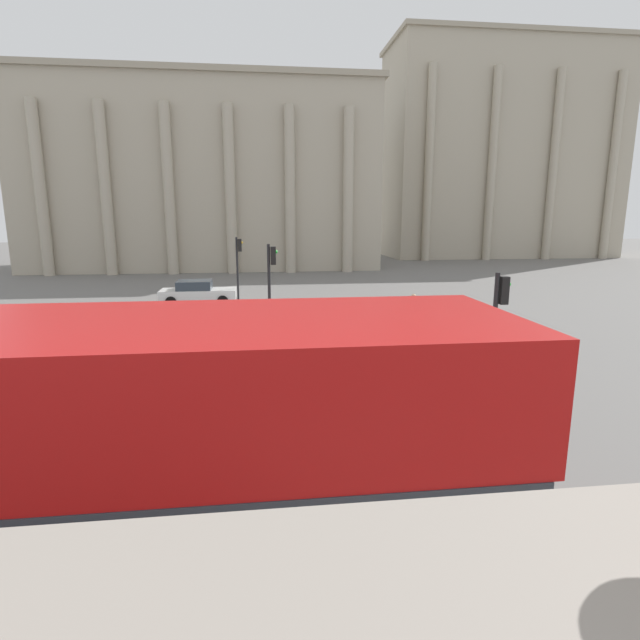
{
  "coord_description": "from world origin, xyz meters",
  "views": [
    {
      "loc": [
        -0.84,
        -1.95,
        4.92
      ],
      "look_at": [
        1.36,
        15.91,
        1.16
      ],
      "focal_mm": 28.0,
      "sensor_mm": 36.0,
      "label": 1
    }
  ],
  "objects_px": {
    "traffic_light_mid": "(271,278)",
    "pedestrian_black": "(414,345)",
    "pedestrian_red": "(74,332)",
    "plaza_building_right": "(500,154)",
    "plaza_building_left": "(207,178)",
    "pedestrian_yellow": "(151,373)",
    "car_white": "(197,292)",
    "traffic_light_far": "(238,260)",
    "double_decker_bus": "(16,485)",
    "pedestrian_blue": "(413,310)",
    "traffic_light_near": "(497,320)"
  },
  "relations": [
    {
      "from": "pedestrian_yellow",
      "to": "plaza_building_left",
      "type": "bearing_deg",
      "value": 64.23
    },
    {
      "from": "traffic_light_mid",
      "to": "pedestrian_black",
      "type": "relative_size",
      "value": 2.13
    },
    {
      "from": "traffic_light_near",
      "to": "car_white",
      "type": "relative_size",
      "value": 0.84
    },
    {
      "from": "traffic_light_far",
      "to": "pedestrian_yellow",
      "type": "distance_m",
      "value": 16.01
    },
    {
      "from": "traffic_light_near",
      "to": "traffic_light_mid",
      "type": "bearing_deg",
      "value": 125.04
    },
    {
      "from": "traffic_light_near",
      "to": "pedestrian_red",
      "type": "distance_m",
      "value": 14.08
    },
    {
      "from": "double_decker_bus",
      "to": "traffic_light_near",
      "type": "height_order",
      "value": "double_decker_bus"
    },
    {
      "from": "traffic_light_near",
      "to": "car_white",
      "type": "xyz_separation_m",
      "value": [
        -9.47,
        16.89,
        -1.62
      ]
    },
    {
      "from": "pedestrian_black",
      "to": "traffic_light_near",
      "type": "bearing_deg",
      "value": 82.11
    },
    {
      "from": "double_decker_bus",
      "to": "pedestrian_blue",
      "type": "distance_m",
      "value": 17.86
    },
    {
      "from": "car_white",
      "to": "traffic_light_far",
      "type": "bearing_deg",
      "value": -45.17
    },
    {
      "from": "double_decker_bus",
      "to": "plaza_building_right",
      "type": "distance_m",
      "value": 64.61
    },
    {
      "from": "pedestrian_blue",
      "to": "pedestrian_black",
      "type": "relative_size",
      "value": 0.92
    },
    {
      "from": "traffic_light_far",
      "to": "pedestrian_red",
      "type": "distance_m",
      "value": 11.97
    },
    {
      "from": "plaza_building_left",
      "to": "pedestrian_yellow",
      "type": "height_order",
      "value": "plaza_building_left"
    },
    {
      "from": "double_decker_bus",
      "to": "plaza_building_left",
      "type": "height_order",
      "value": "plaza_building_left"
    },
    {
      "from": "double_decker_bus",
      "to": "car_white",
      "type": "bearing_deg",
      "value": 87.58
    },
    {
      "from": "plaza_building_right",
      "to": "car_white",
      "type": "relative_size",
      "value": 6.59
    },
    {
      "from": "pedestrian_blue",
      "to": "pedestrian_red",
      "type": "xyz_separation_m",
      "value": [
        -13.08,
        -2.35,
        -0.03
      ]
    },
    {
      "from": "traffic_light_mid",
      "to": "pedestrian_blue",
      "type": "distance_m",
      "value": 6.33
    },
    {
      "from": "pedestrian_red",
      "to": "traffic_light_mid",
      "type": "bearing_deg",
      "value": -165.93
    },
    {
      "from": "traffic_light_near",
      "to": "traffic_light_far",
      "type": "relative_size",
      "value": 0.94
    },
    {
      "from": "pedestrian_red",
      "to": "pedestrian_blue",
      "type": "bearing_deg",
      "value": -168.38
    },
    {
      "from": "plaza_building_left",
      "to": "plaza_building_right",
      "type": "bearing_deg",
      "value": 15.15
    },
    {
      "from": "plaza_building_left",
      "to": "plaza_building_right",
      "type": "relative_size",
      "value": 1.17
    },
    {
      "from": "double_decker_bus",
      "to": "pedestrian_yellow",
      "type": "xyz_separation_m",
      "value": [
        -0.25,
        7.67,
        -1.22
      ]
    },
    {
      "from": "traffic_light_far",
      "to": "car_white",
      "type": "xyz_separation_m",
      "value": [
        -2.36,
        0.03,
        -1.76
      ]
    },
    {
      "from": "traffic_light_far",
      "to": "car_white",
      "type": "relative_size",
      "value": 0.89
    },
    {
      "from": "plaza_building_left",
      "to": "traffic_light_far",
      "type": "distance_m",
      "value": 23.49
    },
    {
      "from": "plaza_building_left",
      "to": "pedestrian_black",
      "type": "relative_size",
      "value": 17.88
    },
    {
      "from": "traffic_light_mid",
      "to": "pedestrian_red",
      "type": "bearing_deg",
      "value": -167.34
    },
    {
      "from": "traffic_light_far",
      "to": "plaza_building_left",
      "type": "bearing_deg",
      "value": 99.23
    },
    {
      "from": "traffic_light_mid",
      "to": "pedestrian_red",
      "type": "distance_m",
      "value": 7.34
    },
    {
      "from": "traffic_light_mid",
      "to": "pedestrian_yellow",
      "type": "height_order",
      "value": "traffic_light_mid"
    },
    {
      "from": "traffic_light_near",
      "to": "pedestrian_black",
      "type": "xyz_separation_m",
      "value": [
        -1.35,
        2.53,
        -1.27
      ]
    },
    {
      "from": "plaza_building_left",
      "to": "traffic_light_far",
      "type": "xyz_separation_m",
      "value": [
        3.64,
        -22.41,
        -6.04
      ]
    },
    {
      "from": "traffic_light_mid",
      "to": "pedestrian_blue",
      "type": "relative_size",
      "value": 2.32
    },
    {
      "from": "car_white",
      "to": "pedestrian_black",
      "type": "height_order",
      "value": "pedestrian_black"
    },
    {
      "from": "plaza_building_right",
      "to": "traffic_light_near",
      "type": "bearing_deg",
      "value": -115.8
    },
    {
      "from": "traffic_light_mid",
      "to": "car_white",
      "type": "bearing_deg",
      "value": 113.64
    },
    {
      "from": "plaza_building_right",
      "to": "traffic_light_near",
      "type": "height_order",
      "value": "plaza_building_right"
    },
    {
      "from": "double_decker_bus",
      "to": "pedestrian_yellow",
      "type": "height_order",
      "value": "double_decker_bus"
    },
    {
      "from": "car_white",
      "to": "pedestrian_red",
      "type": "xyz_separation_m",
      "value": [
        -3.04,
        -10.59,
        0.22
      ]
    },
    {
      "from": "plaza_building_left",
      "to": "pedestrian_black",
      "type": "distance_m",
      "value": 38.65
    },
    {
      "from": "traffic_light_mid",
      "to": "pedestrian_red",
      "type": "relative_size",
      "value": 2.39
    },
    {
      "from": "plaza_building_left",
      "to": "plaza_building_right",
      "type": "xyz_separation_m",
      "value": [
        34.21,
        9.26,
        3.86
      ]
    },
    {
      "from": "pedestrian_red",
      "to": "plaza_building_right",
      "type": "bearing_deg",
      "value": -129.01
    },
    {
      "from": "double_decker_bus",
      "to": "pedestrian_red",
      "type": "relative_size",
      "value": 6.59
    },
    {
      "from": "double_decker_bus",
      "to": "pedestrian_red",
      "type": "bearing_deg",
      "value": 102.33
    },
    {
      "from": "pedestrian_red",
      "to": "pedestrian_yellow",
      "type": "bearing_deg",
      "value": 126.36
    }
  ]
}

